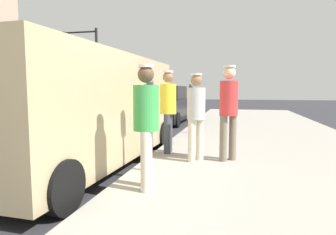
{
  "coord_description": "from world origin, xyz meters",
  "views": [
    {
      "loc": [
        2.71,
        -4.05,
        1.5
      ],
      "look_at": [
        1.65,
        0.43,
        1.05
      ],
      "focal_mm": 30.82,
      "sensor_mm": 36.0,
      "label": 1
    }
  ],
  "objects_px": {
    "parking_meter_near": "(150,109)",
    "pedestrian_in_yellow": "(168,106)",
    "parked_sedan_ahead": "(166,106)",
    "pedestrian_in_red": "(229,106)",
    "pedestrian_in_gray": "(196,111)",
    "pedestrian_in_green": "(146,119)",
    "parking_meter_far": "(191,100)",
    "traffic_light_corner": "(84,57)",
    "parked_van": "(84,107)"
  },
  "relations": [
    {
      "from": "pedestrian_in_red",
      "to": "pedestrian_in_yellow",
      "type": "distance_m",
      "value": 1.33
    },
    {
      "from": "parking_meter_near",
      "to": "pedestrian_in_gray",
      "type": "xyz_separation_m",
      "value": [
        0.64,
        0.86,
        -0.09
      ]
    },
    {
      "from": "parked_sedan_ahead",
      "to": "traffic_light_corner",
      "type": "relative_size",
      "value": 0.86
    },
    {
      "from": "traffic_light_corner",
      "to": "pedestrian_in_gray",
      "type": "bearing_deg",
      "value": -52.44
    },
    {
      "from": "parking_meter_far",
      "to": "traffic_light_corner",
      "type": "height_order",
      "value": "traffic_light_corner"
    },
    {
      "from": "parking_meter_far",
      "to": "pedestrian_in_red",
      "type": "height_order",
      "value": "pedestrian_in_red"
    },
    {
      "from": "parking_meter_far",
      "to": "pedestrian_in_gray",
      "type": "height_order",
      "value": "pedestrian_in_gray"
    },
    {
      "from": "parking_meter_far",
      "to": "pedestrian_in_yellow",
      "type": "distance_m",
      "value": 2.88
    },
    {
      "from": "parking_meter_far",
      "to": "pedestrian_in_red",
      "type": "relative_size",
      "value": 0.85
    },
    {
      "from": "parking_meter_near",
      "to": "traffic_light_corner",
      "type": "distance_m",
      "value": 14.39
    },
    {
      "from": "pedestrian_in_gray",
      "to": "pedestrian_in_yellow",
      "type": "bearing_deg",
      "value": 139.27
    },
    {
      "from": "parking_meter_near",
      "to": "parked_sedan_ahead",
      "type": "distance_m",
      "value": 8.41
    },
    {
      "from": "parked_sedan_ahead",
      "to": "traffic_light_corner",
      "type": "height_order",
      "value": "traffic_light_corner"
    },
    {
      "from": "parked_van",
      "to": "parked_sedan_ahead",
      "type": "relative_size",
      "value": 1.19
    },
    {
      "from": "parked_sedan_ahead",
      "to": "traffic_light_corner",
      "type": "distance_m",
      "value": 7.6
    },
    {
      "from": "pedestrian_in_yellow",
      "to": "pedestrian_in_green",
      "type": "bearing_deg",
      "value": -84.05
    },
    {
      "from": "pedestrian_in_gray",
      "to": "pedestrian_in_yellow",
      "type": "xyz_separation_m",
      "value": [
        -0.68,
        0.58,
        0.06
      ]
    },
    {
      "from": "pedestrian_in_green",
      "to": "parked_sedan_ahead",
      "type": "distance_m",
      "value": 9.27
    },
    {
      "from": "pedestrian_in_gray",
      "to": "pedestrian_in_red",
      "type": "relative_size",
      "value": 0.92
    },
    {
      "from": "pedestrian_in_green",
      "to": "pedestrian_in_red",
      "type": "distance_m",
      "value": 2.13
    },
    {
      "from": "parking_meter_far",
      "to": "pedestrian_in_gray",
      "type": "relative_size",
      "value": 0.92
    },
    {
      "from": "parked_van",
      "to": "parked_sedan_ahead",
      "type": "xyz_separation_m",
      "value": [
        -0.24,
        7.66,
        -0.41
      ]
    },
    {
      "from": "parked_sedan_ahead",
      "to": "pedestrian_in_yellow",
      "type": "bearing_deg",
      "value": -75.89
    },
    {
      "from": "pedestrian_in_green",
      "to": "traffic_light_corner",
      "type": "relative_size",
      "value": 0.32
    },
    {
      "from": "pedestrian_in_red",
      "to": "parked_van",
      "type": "xyz_separation_m",
      "value": [
        -2.73,
        -0.47,
        -0.03
      ]
    },
    {
      "from": "parked_van",
      "to": "parked_sedan_ahead",
      "type": "bearing_deg",
      "value": 91.81
    },
    {
      "from": "pedestrian_in_gray",
      "to": "parked_sedan_ahead",
      "type": "xyz_separation_m",
      "value": [
        -2.38,
        7.36,
        -0.34
      ]
    },
    {
      "from": "parked_sedan_ahead",
      "to": "pedestrian_in_red",
      "type": "bearing_deg",
      "value": -67.57
    },
    {
      "from": "parking_meter_near",
      "to": "pedestrian_in_red",
      "type": "height_order",
      "value": "pedestrian_in_red"
    },
    {
      "from": "pedestrian_in_gray",
      "to": "pedestrian_in_green",
      "type": "xyz_separation_m",
      "value": [
        -0.44,
        -1.7,
        0.02
      ]
    },
    {
      "from": "pedestrian_in_green",
      "to": "parked_van",
      "type": "xyz_separation_m",
      "value": [
        -1.7,
        1.4,
        0.05
      ]
    },
    {
      "from": "parking_meter_far",
      "to": "pedestrian_in_red",
      "type": "xyz_separation_m",
      "value": [
        1.23,
        -3.29,
        0.01
      ]
    },
    {
      "from": "parked_van",
      "to": "parking_meter_far",
      "type": "bearing_deg",
      "value": 68.26
    },
    {
      "from": "traffic_light_corner",
      "to": "parked_sedan_ahead",
      "type": "bearing_deg",
      "value": -30.89
    },
    {
      "from": "parking_meter_near",
      "to": "pedestrian_in_yellow",
      "type": "distance_m",
      "value": 1.45
    },
    {
      "from": "pedestrian_in_gray",
      "to": "traffic_light_corner",
      "type": "bearing_deg",
      "value": 127.56
    },
    {
      "from": "parking_meter_far",
      "to": "pedestrian_in_yellow",
      "type": "relative_size",
      "value": 0.87
    },
    {
      "from": "parking_meter_far",
      "to": "pedestrian_in_green",
      "type": "height_order",
      "value": "pedestrian_in_green"
    },
    {
      "from": "parking_meter_far",
      "to": "pedestrian_in_gray",
      "type": "xyz_separation_m",
      "value": [
        0.64,
        -3.46,
        -0.09
      ]
    },
    {
      "from": "pedestrian_in_yellow",
      "to": "traffic_light_corner",
      "type": "relative_size",
      "value": 0.33
    },
    {
      "from": "parking_meter_far",
      "to": "pedestrian_in_gray",
      "type": "bearing_deg",
      "value": -79.57
    },
    {
      "from": "pedestrian_in_gray",
      "to": "parked_van",
      "type": "xyz_separation_m",
      "value": [
        -2.14,
        -0.3,
        0.06
      ]
    },
    {
      "from": "parking_meter_near",
      "to": "pedestrian_in_green",
      "type": "distance_m",
      "value": 0.87
    },
    {
      "from": "parking_meter_far",
      "to": "parked_van",
      "type": "height_order",
      "value": "parked_van"
    },
    {
      "from": "pedestrian_in_yellow",
      "to": "pedestrian_in_red",
      "type": "bearing_deg",
      "value": -18.26
    },
    {
      "from": "pedestrian_in_red",
      "to": "pedestrian_in_yellow",
      "type": "height_order",
      "value": "pedestrian_in_red"
    },
    {
      "from": "parking_meter_far",
      "to": "parked_sedan_ahead",
      "type": "height_order",
      "value": "parking_meter_far"
    },
    {
      "from": "parking_meter_far",
      "to": "parked_sedan_ahead",
      "type": "relative_size",
      "value": 0.34
    },
    {
      "from": "parking_meter_far",
      "to": "traffic_light_corner",
      "type": "relative_size",
      "value": 0.29
    },
    {
      "from": "parking_meter_near",
      "to": "pedestrian_in_gray",
      "type": "bearing_deg",
      "value": 53.64
    }
  ]
}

